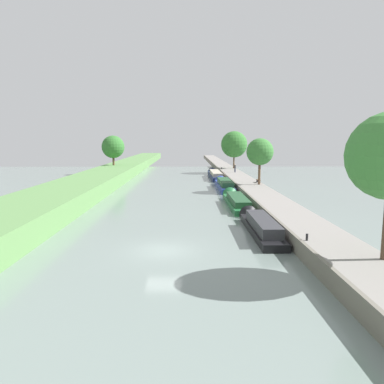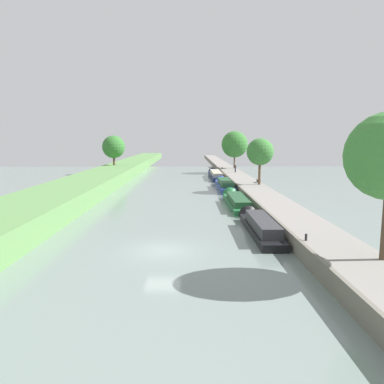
{
  "view_description": "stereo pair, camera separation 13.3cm",
  "coord_description": "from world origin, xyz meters",
  "px_view_note": "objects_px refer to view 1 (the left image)",
  "views": [
    {
      "loc": [
        1.63,
        -24.76,
        7.74
      ],
      "look_at": [
        2.35,
        21.89,
        1.0
      ],
      "focal_mm": 34.03,
      "sensor_mm": 36.0,
      "label": 1
    },
    {
      "loc": [
        1.77,
        -24.77,
        7.74
      ],
      "look_at": [
        2.35,
        21.89,
        1.0
      ],
      "focal_mm": 34.03,
      "sensor_mm": 36.0,
      "label": 2
    }
  ],
  "objects_px": {
    "narrowboat_blue": "(224,185)",
    "park_bench": "(258,180)",
    "narrowboat_green": "(236,201)",
    "narrowboat_navy": "(215,175)",
    "narrowboat_black": "(260,225)",
    "mooring_bollard_far": "(222,168)",
    "mooring_bollard_near": "(307,237)",
    "person_walking": "(235,168)"
  },
  "relations": [
    {
      "from": "narrowboat_blue",
      "to": "mooring_bollard_far",
      "type": "bearing_deg",
      "value": 85.43
    },
    {
      "from": "narrowboat_blue",
      "to": "park_bench",
      "type": "relative_size",
      "value": 9.08
    },
    {
      "from": "narrowboat_green",
      "to": "mooring_bollard_near",
      "type": "distance_m",
      "value": 19.78
    },
    {
      "from": "narrowboat_green",
      "to": "park_bench",
      "type": "xyz_separation_m",
      "value": [
        5.16,
        12.79,
        1.01
      ]
    },
    {
      "from": "narrowboat_blue",
      "to": "mooring_bollard_near",
      "type": "xyz_separation_m",
      "value": [
        1.91,
        -34.3,
        0.76
      ]
    },
    {
      "from": "narrowboat_blue",
      "to": "park_bench",
      "type": "height_order",
      "value": "park_bench"
    },
    {
      "from": "narrowboat_blue",
      "to": "mooring_bollard_near",
      "type": "height_order",
      "value": "mooring_bollard_near"
    },
    {
      "from": "mooring_bollard_near",
      "to": "person_walking",
      "type": "bearing_deg",
      "value": 87.8
    },
    {
      "from": "narrowboat_blue",
      "to": "narrowboat_navy",
      "type": "xyz_separation_m",
      "value": [
        -0.16,
        16.45,
        -0.02
      ]
    },
    {
      "from": "narrowboat_green",
      "to": "narrowboat_navy",
      "type": "height_order",
      "value": "narrowboat_navy"
    },
    {
      "from": "mooring_bollard_near",
      "to": "mooring_bollard_far",
      "type": "xyz_separation_m",
      "value": [
        0.0,
        58.18,
        0.0
      ]
    },
    {
      "from": "narrowboat_black",
      "to": "mooring_bollard_near",
      "type": "height_order",
      "value": "mooring_bollard_near"
    },
    {
      "from": "mooring_bollard_far",
      "to": "mooring_bollard_near",
      "type": "bearing_deg",
      "value": -90.0
    },
    {
      "from": "narrowboat_blue",
      "to": "mooring_bollard_near",
      "type": "relative_size",
      "value": 30.27
    },
    {
      "from": "mooring_bollard_near",
      "to": "narrowboat_black",
      "type": "bearing_deg",
      "value": 104.15
    },
    {
      "from": "mooring_bollard_near",
      "to": "mooring_bollard_far",
      "type": "distance_m",
      "value": 58.18
    },
    {
      "from": "narrowboat_black",
      "to": "mooring_bollard_far",
      "type": "relative_size",
      "value": 26.17
    },
    {
      "from": "narrowboat_navy",
      "to": "narrowboat_blue",
      "type": "bearing_deg",
      "value": -89.43
    },
    {
      "from": "narrowboat_green",
      "to": "mooring_bollard_near",
      "type": "height_order",
      "value": "mooring_bollard_near"
    },
    {
      "from": "narrowboat_navy",
      "to": "mooring_bollard_far",
      "type": "distance_m",
      "value": 7.76
    },
    {
      "from": "narrowboat_green",
      "to": "narrowboat_blue",
      "type": "xyz_separation_m",
      "value": [
        0.07,
        14.63,
        0.13
      ]
    },
    {
      "from": "person_walking",
      "to": "mooring_bollard_far",
      "type": "xyz_separation_m",
      "value": [
        -1.93,
        7.86,
        -0.65
      ]
    },
    {
      "from": "narrowboat_blue",
      "to": "person_walking",
      "type": "xyz_separation_m",
      "value": [
        3.84,
        16.02,
        1.4
      ]
    },
    {
      "from": "person_walking",
      "to": "park_bench",
      "type": "bearing_deg",
      "value": -85.99
    },
    {
      "from": "mooring_bollard_near",
      "to": "park_bench",
      "type": "distance_m",
      "value": 32.61
    },
    {
      "from": "narrowboat_black",
      "to": "narrowboat_blue",
      "type": "relative_size",
      "value": 0.86
    },
    {
      "from": "narrowboat_black",
      "to": "mooring_bollard_far",
      "type": "bearing_deg",
      "value": 88.09
    },
    {
      "from": "narrowboat_black",
      "to": "narrowboat_blue",
      "type": "xyz_separation_m",
      "value": [
        -0.19,
        27.49,
        0.06
      ]
    },
    {
      "from": "mooring_bollard_far",
      "to": "park_bench",
      "type": "bearing_deg",
      "value": -82.95
    },
    {
      "from": "mooring_bollard_far",
      "to": "park_bench",
      "type": "relative_size",
      "value": 0.3
    },
    {
      "from": "narrowboat_navy",
      "to": "person_walking",
      "type": "distance_m",
      "value": 4.27
    },
    {
      "from": "person_walking",
      "to": "narrowboat_blue",
      "type": "bearing_deg",
      "value": -103.48
    },
    {
      "from": "mooring_bollard_far",
      "to": "park_bench",
      "type": "xyz_separation_m",
      "value": [
        3.18,
        -25.73,
        0.12
      ]
    },
    {
      "from": "mooring_bollard_near",
      "to": "mooring_bollard_far",
      "type": "bearing_deg",
      "value": 90.0
    },
    {
      "from": "mooring_bollard_far",
      "to": "park_bench",
      "type": "distance_m",
      "value": 25.92
    },
    {
      "from": "narrowboat_blue",
      "to": "narrowboat_navy",
      "type": "relative_size",
      "value": 0.82
    },
    {
      "from": "narrowboat_blue",
      "to": "person_walking",
      "type": "relative_size",
      "value": 8.21
    },
    {
      "from": "narrowboat_blue",
      "to": "park_bench",
      "type": "distance_m",
      "value": 5.49
    },
    {
      "from": "narrowboat_black",
      "to": "narrowboat_navy",
      "type": "distance_m",
      "value": 43.94
    },
    {
      "from": "narrowboat_blue",
      "to": "mooring_bollard_near",
      "type": "bearing_deg",
      "value": -86.81
    },
    {
      "from": "narrowboat_navy",
      "to": "narrowboat_green",
      "type": "bearing_deg",
      "value": -89.82
    },
    {
      "from": "narrowboat_black",
      "to": "narrowboat_blue",
      "type": "bearing_deg",
      "value": 90.4
    }
  ]
}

